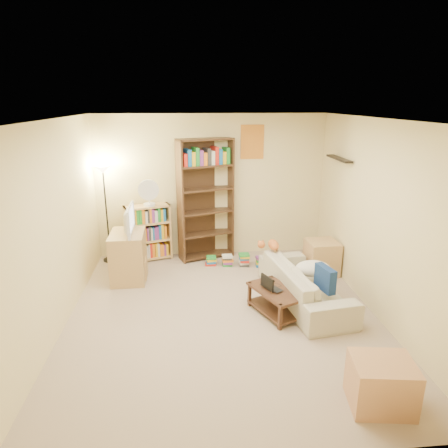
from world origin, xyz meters
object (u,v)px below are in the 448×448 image
at_px(tall_bookshelf, 206,197).
at_px(short_bookshelf, 148,233).
at_px(coffee_table, 276,299).
at_px(floor_lamp, 104,186).
at_px(laptop, 274,287).
at_px(television, 126,220).
at_px(end_cabinet, 381,384).
at_px(desk_fan, 149,193).
at_px(mug, 298,292).
at_px(tabby_cat, 271,245).
at_px(tv_stand, 128,256).
at_px(side_table, 322,257).
at_px(sofa, 304,283).

relative_size(tall_bookshelf, short_bookshelf, 2.13).
relative_size(coffee_table, floor_lamp, 0.53).
distance_m(laptop, short_bookshelf, 2.72).
distance_m(television, end_cabinet, 4.08).
height_order(laptop, tall_bookshelf, tall_bookshelf).
bearing_deg(desk_fan, mug, -47.86).
height_order(tabby_cat, end_cabinet, tabby_cat).
bearing_deg(end_cabinet, floor_lamp, 129.14).
bearing_deg(tall_bookshelf, tabby_cat, -68.55).
bearing_deg(tv_stand, tall_bookshelf, 31.83).
xyz_separation_m(mug, side_table, (0.79, 1.38, -0.12)).
height_order(coffee_table, television, television).
height_order(tall_bookshelf, desk_fan, tall_bookshelf).
relative_size(laptop, floor_lamp, 0.23).
height_order(television, short_bookshelf, television).
distance_m(coffee_table, tall_bookshelf, 2.41).
bearing_deg(tv_stand, floor_lamp, 117.65).
distance_m(tabby_cat, tv_stand, 2.22).
xyz_separation_m(tabby_cat, laptop, (-0.15, -0.92, -0.25)).
bearing_deg(television, end_cabinet, -139.37).
bearing_deg(mug, side_table, 60.38).
bearing_deg(tall_bookshelf, laptop, -87.41).
height_order(desk_fan, end_cabinet, desk_fan).
xyz_separation_m(sofa, tabby_cat, (-0.34, 0.66, 0.34)).
distance_m(tv_stand, floor_lamp, 1.33).
height_order(laptop, desk_fan, desk_fan).
bearing_deg(tabby_cat, end_cabinet, -80.12).
height_order(tv_stand, floor_lamp, floor_lamp).
height_order(tv_stand, short_bookshelf, short_bookshelf).
xyz_separation_m(tall_bookshelf, floor_lamp, (-1.70, 0.00, 0.23)).
bearing_deg(sofa, floor_lamp, 50.53).
bearing_deg(tabby_cat, tv_stand, 172.06).
relative_size(television, tall_bookshelf, 0.35).
xyz_separation_m(sofa, short_bookshelf, (-2.29, 1.78, 0.23)).
xyz_separation_m(mug, tv_stand, (-2.29, 1.45, -0.01)).
height_order(tv_stand, desk_fan, desk_fan).
height_order(sofa, side_table, side_table).
bearing_deg(end_cabinet, coffee_table, 109.24).
xyz_separation_m(tv_stand, television, (0.00, 0.00, 0.59)).
relative_size(tv_stand, short_bookshelf, 0.77).
height_order(sofa, coffee_table, sofa).
bearing_deg(coffee_table, desk_fan, 106.95).
xyz_separation_m(coffee_table, short_bookshelf, (-1.82, 2.09, 0.28)).
bearing_deg(end_cabinet, side_table, 81.84).
height_order(laptop, tv_stand, tv_stand).
bearing_deg(tall_bookshelf, tv_stand, -165.82).
relative_size(coffee_table, short_bookshelf, 0.90).
relative_size(mug, end_cabinet, 0.18).
xyz_separation_m(short_bookshelf, desk_fan, (0.05, -0.05, 0.73)).
bearing_deg(tv_stand, coffee_table, -32.75).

